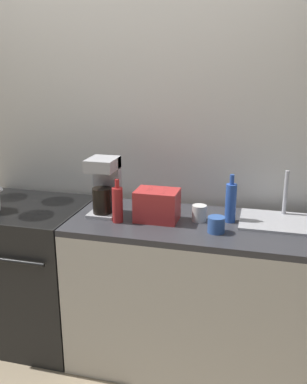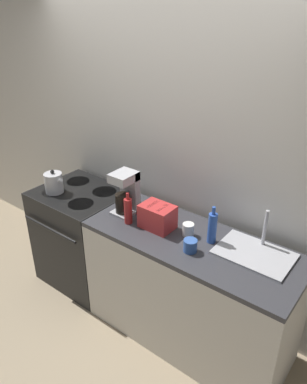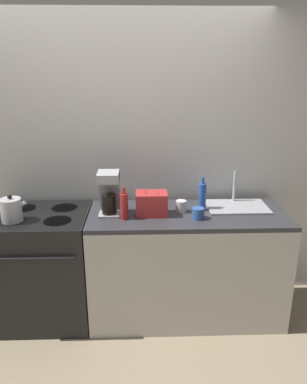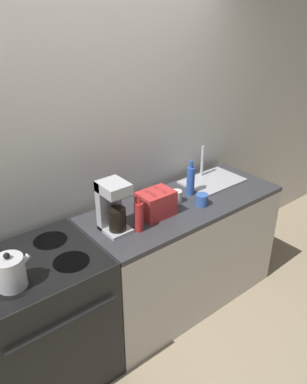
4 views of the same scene
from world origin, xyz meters
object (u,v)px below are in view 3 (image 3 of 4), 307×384
(bottle_blue, at_px, (202,196))
(cup_blue, at_px, (198,213))
(kettle, at_px, (11,210))
(bottle_red, at_px, (124,206))
(coffee_maker, at_px, (109,192))
(stove, at_px, (45,265))
(toaster, at_px, (152,204))
(cup_white, at_px, (181,206))

(bottle_blue, height_order, cup_blue, bottle_blue)
(kettle, height_order, bottle_red, bottle_red)
(coffee_maker, relative_size, cup_blue, 3.71)
(stove, distance_m, kettle, 0.59)
(bottle_red, bearing_deg, coffee_maker, 135.61)
(kettle, relative_size, bottle_red, 0.84)
(stove, relative_size, kettle, 4.40)
(toaster, relative_size, cup_blue, 2.63)
(bottle_blue, relative_size, cup_white, 2.98)
(coffee_maker, bearing_deg, bottle_blue, 3.74)
(kettle, relative_size, toaster, 0.87)
(coffee_maker, distance_m, bottle_blue, 0.75)
(coffee_maker, xyz_separation_m, bottle_blue, (0.75, 0.05, -0.06))
(coffee_maker, relative_size, cup_white, 3.69)
(stove, distance_m, cup_blue, 1.35)
(stove, height_order, bottle_blue, bottle_blue)
(stove, height_order, toaster, toaster)
(toaster, bearing_deg, coffee_maker, 174.17)
(bottle_blue, xyz_separation_m, cup_white, (-0.17, -0.03, -0.07))
(kettle, xyz_separation_m, cup_blue, (1.42, 0.00, -0.05))
(bottle_red, bearing_deg, cup_blue, -1.61)
(stove, distance_m, cup_white, 1.24)
(bottle_red, bearing_deg, kettle, -178.92)
(bottle_blue, relative_size, bottle_red, 1.10)
(cup_white, bearing_deg, cup_blue, -52.67)
(toaster, bearing_deg, stove, 177.90)
(kettle, xyz_separation_m, bottle_blue, (1.48, 0.18, 0.03))
(toaster, height_order, coffee_maker, coffee_maker)
(bottle_blue, bearing_deg, cup_blue, -107.65)
(toaster, bearing_deg, cup_blue, -15.81)
(kettle, xyz_separation_m, cup_white, (1.30, 0.15, -0.04))
(coffee_maker, relative_size, bottle_blue, 1.24)
(cup_blue, xyz_separation_m, cup_white, (-0.12, 0.15, 0.00))
(toaster, relative_size, cup_white, 2.61)
(stove, relative_size, bottle_red, 3.67)
(toaster, distance_m, coffee_maker, 0.35)
(cup_blue, bearing_deg, toaster, 164.19)
(bottle_red, distance_m, cup_blue, 0.57)
(stove, relative_size, cup_blue, 10.00)
(toaster, xyz_separation_m, cup_white, (0.24, 0.05, -0.04))
(bottle_red, bearing_deg, bottle_blue, 14.99)
(stove, relative_size, toaster, 3.81)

